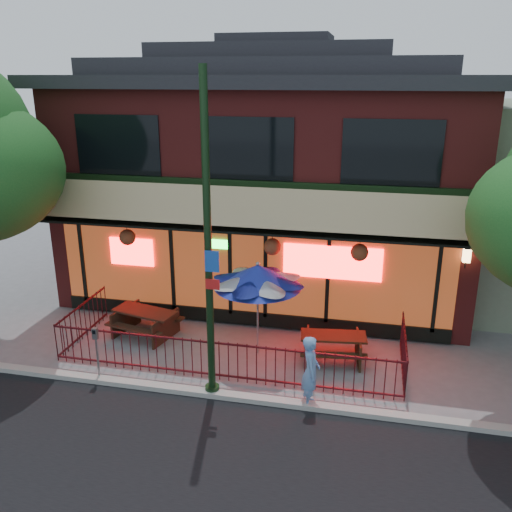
{
  "coord_description": "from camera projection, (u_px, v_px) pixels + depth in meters",
  "views": [
    {
      "loc": [
        3.21,
        -10.5,
        6.79
      ],
      "look_at": [
        0.48,
        2.0,
        2.51
      ],
      "focal_mm": 38.0,
      "sensor_mm": 36.0,
      "label": 1
    }
  ],
  "objects": [
    {
      "name": "patio_umbrella",
      "position": [
        258.0,
        276.0,
        13.28
      ],
      "size": [
        2.17,
        2.17,
        2.48
      ],
      "color": "gray",
      "rests_on": "ground"
    },
    {
      "name": "picnic_table_right",
      "position": [
        333.0,
        344.0,
        13.46
      ],
      "size": [
        1.75,
        1.42,
        0.69
      ],
      "color": "#312011",
      "rests_on": "ground"
    },
    {
      "name": "patio_fence",
      "position": [
        223.0,
        349.0,
        12.8
      ],
      "size": [
        8.44,
        2.62,
        1.0
      ],
      "color": "#410D13",
      "rests_on": "ground"
    },
    {
      "name": "pedestrian",
      "position": [
        311.0,
        371.0,
        11.51
      ],
      "size": [
        0.47,
        0.64,
        1.62
      ],
      "primitive_type": "imported",
      "rotation": [
        0.0,
        0.0,
        1.71
      ],
      "color": "#6590CA",
      "rests_on": "ground"
    },
    {
      "name": "street_light",
      "position": [
        209.0,
        261.0,
        11.16
      ],
      "size": [
        0.43,
        0.32,
        7.0
      ],
      "color": "black",
      "rests_on": "ground"
    },
    {
      "name": "parking_meter_near",
      "position": [
        96.0,
        345.0,
        12.43
      ],
      "size": [
        0.12,
        0.1,
        1.33
      ],
      "color": "gray",
      "rests_on": "ground"
    },
    {
      "name": "restaurant_building",
      "position": [
        275.0,
        160.0,
        17.81
      ],
      "size": [
        12.96,
        9.49,
        8.05
      ],
      "color": "maroon",
      "rests_on": "ground"
    },
    {
      "name": "curb",
      "position": [
        211.0,
        393.0,
        12.05
      ],
      "size": [
        80.0,
        0.25,
        0.12
      ],
      "primitive_type": "cube",
      "color": "#999993",
      "rests_on": "ground"
    },
    {
      "name": "ground",
      "position": [
        217.0,
        384.0,
        12.53
      ],
      "size": [
        80.0,
        80.0,
        0.0
      ],
      "primitive_type": "plane",
      "color": "gray",
      "rests_on": "ground"
    },
    {
      "name": "picnic_table_left",
      "position": [
        145.0,
        319.0,
        14.74
      ],
      "size": [
        1.98,
        1.68,
        0.74
      ],
      "color": "#351E13",
      "rests_on": "ground"
    }
  ]
}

